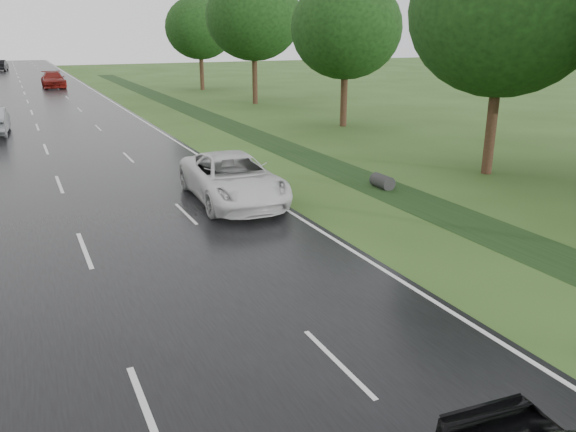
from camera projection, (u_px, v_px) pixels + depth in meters
The scene contains 12 objects.
ground at pixel (148, 418), 8.94m from camera, with size 220.00×220.00×0.00m, color #2F4C1B.
road at pixel (29, 105), 47.40m from camera, with size 14.00×180.00×0.04m, color black.
edge_stripe_east at pixel (111, 101), 50.20m from camera, with size 0.12×180.00×0.01m, color silver.
center_line at pixel (29, 105), 47.39m from camera, with size 0.12×180.00×0.01m, color silver.
drainage_ditch at pixel (287, 148), 29.70m from camera, with size 2.20×120.00×0.56m.
tree_east_b at pixel (504, 11), 22.49m from camera, with size 7.60×7.60×10.11m.
tree_east_c at pixel (346, 28), 35.12m from camera, with size 7.00×7.00×9.29m.
tree_east_d at pixel (254, 17), 46.60m from camera, with size 8.00×8.00×10.76m.
tree_east_f at pixel (200, 28), 58.69m from camera, with size 7.20×7.20×9.62m.
white_pickup at pixel (233, 178), 20.15m from camera, with size 2.78×6.04×1.68m, color silver.
far_car_red at pixel (53, 80), 62.52m from camera, with size 2.39×5.87×1.70m, color maroon.
far_car_dark at pixel (0, 65), 90.00m from camera, with size 1.82×5.22×1.72m, color black.
Camera 1 is at (-1.28, -7.72, 5.85)m, focal length 35.00 mm.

